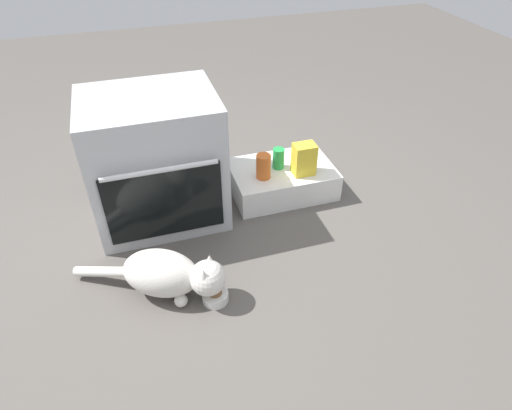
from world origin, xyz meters
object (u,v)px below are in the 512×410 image
oven (156,161)px  cat (169,274)px  food_bowl (215,296)px  snack_bag (304,159)px  sauce_jar (263,167)px  pantry_cabinet (282,179)px  soda_can (278,158)px

oven → cat: size_ratio=1.04×
food_bowl → snack_bag: (0.65, 0.61, 0.22)m
oven → food_bowl: size_ratio=5.87×
sauce_jar → pantry_cabinet: bearing=24.2°
pantry_cabinet → snack_bag: bearing=-42.6°
oven → sauce_jar: bearing=-5.8°
cat → snack_bag: 0.98m
oven → food_bowl: bearing=-79.2°
cat → snack_bag: size_ratio=3.65×
cat → sauce_jar: bearing=70.6°
food_bowl → sauce_jar: 0.79m
cat → oven: bearing=114.7°
pantry_cabinet → food_bowl: bearing=-129.0°
pantry_cabinet → cat: (-0.74, -0.59, 0.04)m
oven → food_bowl: (0.13, -0.69, -0.31)m
snack_bag → pantry_cabinet: bearing=137.4°
soda_can → oven: bearing=-178.9°
oven → soda_can: (0.67, 0.01, -0.12)m
pantry_cabinet → cat: bearing=-141.1°
sauce_jar → oven: bearing=174.2°
food_bowl → sauce_jar: size_ratio=0.83×
food_bowl → sauce_jar: (0.43, 0.63, 0.20)m
snack_bag → soda_can: (-0.11, 0.09, -0.03)m
oven → snack_bag: oven is taller
food_bowl → soda_can: (0.54, 0.70, 0.19)m
oven → snack_bag: size_ratio=3.78×
oven → soda_can: oven is taller
pantry_cabinet → sauce_jar: sauce_jar is taller
soda_can → pantry_cabinet: bearing=-24.9°
food_bowl → snack_bag: snack_bag is taller
food_bowl → snack_bag: size_ratio=0.65×
snack_bag → soda_can: 0.15m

